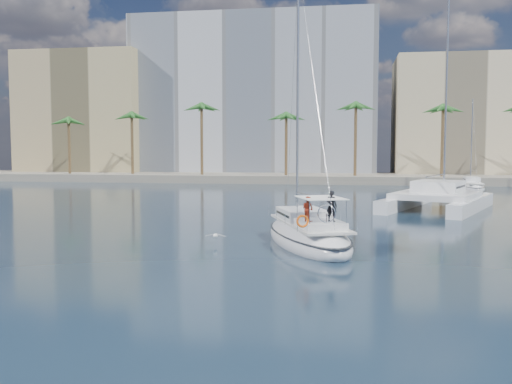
# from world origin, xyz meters

# --- Properties ---
(ground) EXTENTS (160.00, 160.00, 0.00)m
(ground) POSITION_xyz_m (0.00, 0.00, 0.00)
(ground) COLOR black
(ground) RESTS_ON ground
(quay) EXTENTS (120.00, 14.00, 1.20)m
(quay) POSITION_xyz_m (0.00, 61.00, 0.60)
(quay) COLOR gray
(quay) RESTS_ON ground
(building_modern) EXTENTS (42.00, 16.00, 28.00)m
(building_modern) POSITION_xyz_m (-12.00, 73.00, 14.00)
(building_modern) COLOR silver
(building_modern) RESTS_ON ground
(building_tan_left) EXTENTS (22.00, 14.00, 22.00)m
(building_tan_left) POSITION_xyz_m (-42.00, 69.00, 11.00)
(building_tan_left) COLOR tan
(building_tan_left) RESTS_ON ground
(building_beige) EXTENTS (20.00, 14.00, 20.00)m
(building_beige) POSITION_xyz_m (22.00, 70.00, 10.00)
(building_beige) COLOR beige
(building_beige) RESTS_ON ground
(palm_left) EXTENTS (3.60, 3.60, 12.30)m
(palm_left) POSITION_xyz_m (-34.00, 57.00, 10.28)
(palm_left) COLOR brown
(palm_left) RESTS_ON ground
(palm_centre) EXTENTS (3.60, 3.60, 12.30)m
(palm_centre) POSITION_xyz_m (0.00, 57.00, 10.28)
(palm_centre) COLOR brown
(palm_centre) RESTS_ON ground
(main_sloop) EXTENTS (7.10, 11.69, 16.55)m
(main_sloop) POSITION_xyz_m (2.04, 2.87, 0.52)
(main_sloop) COLOR white
(main_sloop) RESTS_ON ground
(catamaran) EXTENTS (11.56, 15.31, 19.80)m
(catamaran) POSITION_xyz_m (11.97, 22.42, 1.19)
(catamaran) COLOR white
(catamaran) RESTS_ON ground
(seagull) EXTENTS (1.19, 0.51, 0.22)m
(seagull) POSITION_xyz_m (-3.05, 2.19, 0.47)
(seagull) COLOR silver
(seagull) RESTS_ON ground
(moored_yacht_a) EXTENTS (3.37, 9.52, 11.90)m
(moored_yacht_a) POSITION_xyz_m (20.00, 47.00, 0.00)
(moored_yacht_a) COLOR white
(moored_yacht_a) RESTS_ON ground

